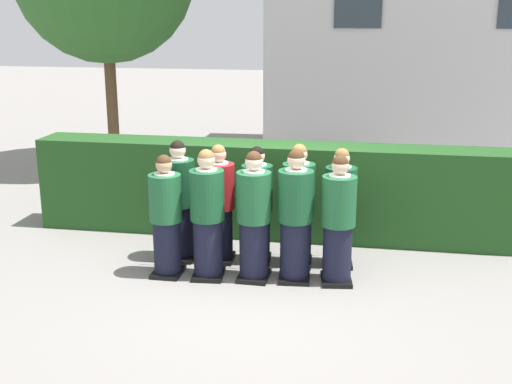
{
  "coord_description": "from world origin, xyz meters",
  "views": [
    {
      "loc": [
        1.38,
        -7.42,
        3.25
      ],
      "look_at": [
        0.0,
        0.29,
        1.05
      ],
      "focal_mm": 45.0,
      "sensor_mm": 36.0,
      "label": 1
    }
  ],
  "objects": [
    {
      "name": "student_rear_row_3",
      "position": [
        0.51,
        0.58,
        0.78
      ],
      "size": [
        0.42,
        0.53,
        1.63
      ],
      "color": "black",
      "rests_on": "ground"
    },
    {
      "name": "student_rear_row_0",
      "position": [
        -1.08,
        0.49,
        0.78
      ],
      "size": [
        0.43,
        0.49,
        1.64
      ],
      "color": "black",
      "rests_on": "ground"
    },
    {
      "name": "student_rear_row_4",
      "position": [
        1.05,
        0.65,
        0.75
      ],
      "size": [
        0.41,
        0.52,
        1.58
      ],
      "color": "black",
      "rests_on": "ground"
    },
    {
      "name": "student_front_row_0",
      "position": [
        -1.09,
        -0.08,
        0.75
      ],
      "size": [
        0.41,
        0.49,
        1.57
      ],
      "color": "black",
      "rests_on": "ground"
    },
    {
      "name": "student_front_row_1",
      "position": [
        -0.56,
        -0.05,
        0.79
      ],
      "size": [
        0.43,
        0.5,
        1.65
      ],
      "color": "black",
      "rests_on": "ground"
    },
    {
      "name": "student_in_red_blazer",
      "position": [
        -0.54,
        0.52,
        0.76
      ],
      "size": [
        0.42,
        0.52,
        1.6
      ],
      "color": "black",
      "rests_on": "ground"
    },
    {
      "name": "hedge",
      "position": [
        0.0,
        1.69,
        0.7
      ],
      "size": [
        7.15,
        0.7,
        1.39
      ],
      "color": "#214C1E",
      "rests_on": "ground"
    },
    {
      "name": "student_front_row_2",
      "position": [
        0.03,
        -0.01,
        0.78
      ],
      "size": [
        0.43,
        0.52,
        1.64
      ],
      "color": "black",
      "rests_on": "ground"
    },
    {
      "name": "student_rear_row_2",
      "position": [
        -0.04,
        0.57,
        0.75
      ],
      "size": [
        0.41,
        0.48,
        1.58
      ],
      "color": "black",
      "rests_on": "ground"
    },
    {
      "name": "student_front_row_3",
      "position": [
        0.53,
        0.06,
        0.8
      ],
      "size": [
        0.44,
        0.54,
        1.67
      ],
      "color": "black",
      "rests_on": "ground"
    },
    {
      "name": "student_front_row_4",
      "position": [
        1.06,
        0.06,
        0.77
      ],
      "size": [
        0.43,
        0.51,
        1.62
      ],
      "color": "black",
      "rests_on": "ground"
    },
    {
      "name": "ground_plane",
      "position": [
        0.0,
        0.0,
        0.0
      ],
      "size": [
        60.0,
        60.0,
        0.0
      ],
      "primitive_type": "plane",
      "color": "gray"
    }
  ]
}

